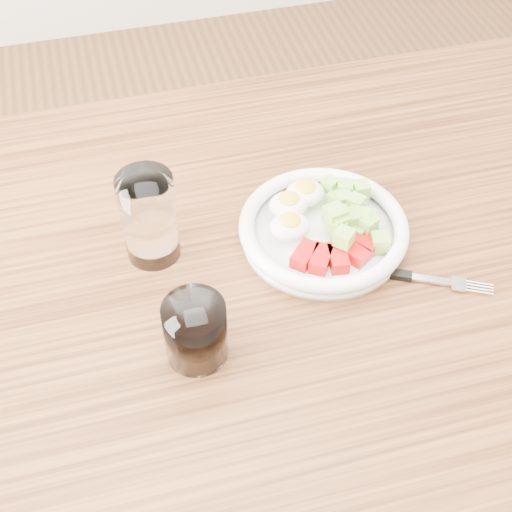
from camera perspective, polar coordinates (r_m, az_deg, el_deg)
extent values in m
plane|color=brown|center=(1.62, 0.46, -19.37)|extent=(4.00, 4.00, 0.00)
cube|color=brown|center=(1.69, 18.95, 2.80)|extent=(0.07, 0.07, 0.73)
cube|color=brown|center=(0.97, 0.72, -2.27)|extent=(1.50, 0.90, 0.04)
cylinder|color=white|center=(1.00, 5.36, 1.66)|extent=(0.23, 0.23, 0.01)
torus|color=white|center=(0.99, 5.43, 2.35)|extent=(0.24, 0.24, 0.02)
cube|color=red|center=(0.95, 3.90, 0.06)|extent=(0.05, 0.05, 0.02)
cube|color=red|center=(0.95, 5.22, -0.25)|extent=(0.04, 0.05, 0.02)
cube|color=red|center=(0.95, 6.57, -0.18)|extent=(0.03, 0.05, 0.02)
cube|color=red|center=(0.96, 7.73, 0.27)|extent=(0.04, 0.05, 0.02)
cube|color=red|center=(0.98, 8.53, 1.00)|extent=(0.04, 0.05, 0.02)
ellipsoid|color=white|center=(1.00, 2.62, 4.12)|extent=(0.06, 0.05, 0.03)
ellipsoid|color=yellow|center=(0.99, 2.65, 4.63)|extent=(0.03, 0.03, 0.01)
ellipsoid|color=white|center=(1.02, 3.94, 5.02)|extent=(0.06, 0.05, 0.03)
ellipsoid|color=yellow|center=(1.01, 3.97, 5.53)|extent=(0.03, 0.03, 0.01)
ellipsoid|color=white|center=(0.97, 2.72, 2.37)|extent=(0.06, 0.05, 0.03)
ellipsoid|color=yellow|center=(0.96, 2.74, 2.88)|extent=(0.03, 0.03, 0.01)
cube|color=#A1D150|center=(1.03, 5.93, 5.68)|extent=(0.03, 0.03, 0.02)
cube|color=#A1D150|center=(1.03, 6.55, 4.52)|extent=(0.03, 0.03, 0.02)
cube|color=#A1D150|center=(0.97, 6.70, 2.74)|extent=(0.03, 0.03, 0.02)
cube|color=#A1D150|center=(1.01, 8.01, 4.21)|extent=(0.03, 0.03, 0.02)
cube|color=#A1D150|center=(0.97, 6.65, 2.34)|extent=(0.03, 0.03, 0.02)
cube|color=#A1D150|center=(1.02, 7.37, 4.54)|extent=(0.03, 0.03, 0.02)
cube|color=#A1D150|center=(1.01, 7.95, 4.02)|extent=(0.02, 0.02, 0.02)
cube|color=#A1D150|center=(0.98, 8.93, 2.53)|extent=(0.03, 0.03, 0.02)
cube|color=#A1D150|center=(0.99, 8.42, 3.04)|extent=(0.03, 0.03, 0.02)
cube|color=#A1D150|center=(0.99, 6.60, 3.22)|extent=(0.03, 0.03, 0.02)
cube|color=#A1D150|center=(0.97, 9.89, 1.09)|extent=(0.03, 0.03, 0.02)
cube|color=#A1D150|center=(0.99, 8.20, 1.96)|extent=(0.03, 0.03, 0.02)
cube|color=#A1D150|center=(1.03, 7.14, 5.40)|extent=(0.03, 0.03, 0.02)
cube|color=#A1D150|center=(1.04, 7.70, 4.96)|extent=(0.03, 0.03, 0.02)
cube|color=#A1D150|center=(1.03, 8.39, 5.29)|extent=(0.02, 0.02, 0.02)
cube|color=#A1D150|center=(0.98, 7.32, 2.88)|extent=(0.03, 0.03, 0.03)
cube|color=#A1D150|center=(0.95, 7.06, 1.48)|extent=(0.03, 0.03, 0.02)
cube|color=#A1D150|center=(1.00, 8.79, 2.88)|extent=(0.03, 0.03, 0.03)
cube|color=#A1D150|center=(0.97, 6.33, 3.25)|extent=(0.03, 0.03, 0.03)
cube|color=#A1D150|center=(1.01, 7.02, 4.52)|extent=(0.02, 0.02, 0.02)
cube|color=#A1D150|center=(1.03, 7.77, 4.86)|extent=(0.03, 0.03, 0.02)
cube|color=#A1D150|center=(1.00, 8.98, 2.28)|extent=(0.02, 0.02, 0.02)
cube|color=black|center=(0.97, 9.49, -1.19)|extent=(0.09, 0.06, 0.01)
cube|color=silver|center=(0.98, 14.02, -1.89)|extent=(0.06, 0.04, 0.00)
cube|color=silver|center=(0.98, 15.93, -2.18)|extent=(0.03, 0.03, 0.00)
cylinder|color=silver|center=(0.98, 17.47, -2.76)|extent=(0.03, 0.02, 0.00)
cylinder|color=silver|center=(0.98, 17.47, -2.53)|extent=(0.03, 0.02, 0.00)
cylinder|color=silver|center=(0.99, 17.47, -2.30)|extent=(0.03, 0.02, 0.00)
cylinder|color=silver|center=(0.99, 17.47, -2.08)|extent=(0.03, 0.02, 0.00)
cylinder|color=white|center=(0.95, -8.54, 3.07)|extent=(0.07, 0.07, 0.13)
cylinder|color=white|center=(0.85, -4.86, -6.00)|extent=(0.08, 0.08, 0.09)
cylinder|color=black|center=(0.85, -4.85, -6.09)|extent=(0.07, 0.07, 0.07)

